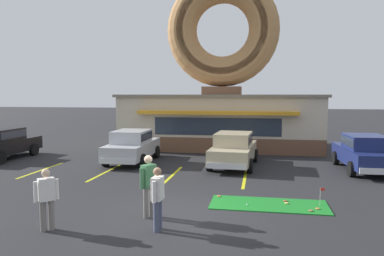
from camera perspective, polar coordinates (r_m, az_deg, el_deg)
ground_plane at (r=10.80m, az=-2.62°, el=-13.07°), size 160.00×160.00×0.00m
donut_shop_building at (r=24.06m, az=4.59°, el=6.01°), size 12.30×6.75×10.96m
putting_mat at (r=11.89m, az=11.59°, el=-11.37°), size 3.54×1.50×0.03m
mini_donut_near_left at (r=11.51m, az=17.65°, el=-11.90°), size 0.13×0.13×0.04m
mini_donut_near_right at (r=12.06m, az=14.22°, el=-11.03°), size 0.13×0.13×0.04m
mini_donut_mid_left at (r=11.76m, az=18.59°, el=-11.56°), size 0.13×0.13×0.04m
mini_donut_mid_centre at (r=12.29m, az=14.03°, el=-10.71°), size 0.13×0.13×0.04m
mini_donut_mid_right at (r=12.49m, az=4.11°, el=-10.30°), size 0.13×0.13×0.04m
golf_ball at (r=11.65m, az=8.41°, el=-11.49°), size 0.04×0.04×0.04m
putting_flag_pin at (r=12.05m, az=19.13°, el=-9.24°), size 0.13×0.01×0.55m
car_black at (r=21.85m, az=-26.95°, el=-1.98°), size 1.98×4.56×1.60m
car_silver at (r=18.87m, az=-9.08°, el=-2.53°), size 2.08×4.61×1.60m
car_navy at (r=18.16m, az=24.81°, el=-3.24°), size 2.13×4.63×1.60m
car_champagne at (r=17.61m, az=6.38°, el=-3.05°), size 2.20×4.66×1.60m
pedestrian_blue_sweater_man at (r=9.41m, az=-5.28°, el=-10.27°), size 0.26×0.60×1.59m
pedestrian_hooded_kid at (r=10.40m, az=-6.64°, el=-8.31°), size 0.40×0.53×1.72m
pedestrian_leather_jacket_man at (r=10.05m, az=-21.28°, el=-9.75°), size 0.46×0.44×1.55m
trash_bin at (r=22.13m, az=-10.33°, el=-2.39°), size 0.57×0.57×0.97m
parking_stripe_far_left at (r=18.10m, az=-21.92°, el=-5.96°), size 0.12×3.60×0.01m
parking_stripe_left at (r=16.71m, az=-13.12°, el=-6.62°), size 0.12×3.60×0.01m
parking_stripe_mid_left at (r=15.78m, az=-2.99°, el=-7.19°), size 0.12×3.60×0.01m
parking_stripe_centre at (r=15.38m, az=8.05°, el=-7.56°), size 0.12×3.60×0.01m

